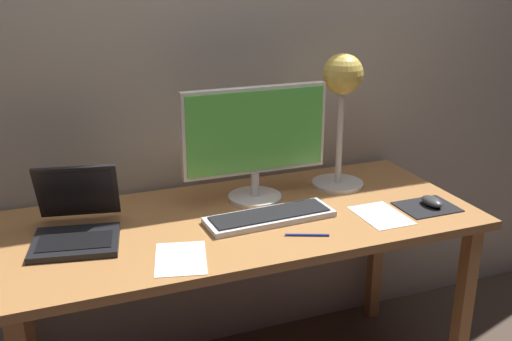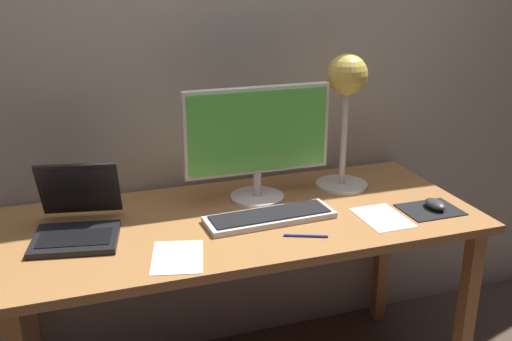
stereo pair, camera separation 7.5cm
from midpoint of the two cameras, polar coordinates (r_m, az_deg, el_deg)
back_wall at (r=2.24m, az=-3.53°, el=12.82°), size 4.80×0.06×2.60m
desk at (r=2.05m, az=-0.16°, el=-6.51°), size 1.60×0.70×0.74m
monitor at (r=2.08m, az=1.16°, el=3.20°), size 0.53×0.20×0.42m
keyboard_main at (r=1.98m, az=2.44°, el=-4.52°), size 0.45×0.16×0.03m
laptop at (r=1.95m, az=-15.88°, el=-4.14°), size 0.31×0.35×0.22m
desk_lamp at (r=2.20m, az=9.71°, el=7.32°), size 0.20×0.20×0.51m
mousepad at (r=2.16m, az=17.48°, el=-3.65°), size 0.20×0.16×0.00m
mouse at (r=2.17m, az=17.94°, el=-3.14°), size 0.06×0.10×0.03m
paper_sheet_near_mouse at (r=1.76m, az=-6.42°, el=-8.34°), size 0.19×0.24×0.00m
paper_sheet_by_keyboard at (r=2.06m, az=13.18°, el=-4.47°), size 0.15×0.21×0.00m
pen at (r=1.88m, az=6.00°, el=-6.33°), size 0.13×0.06×0.01m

